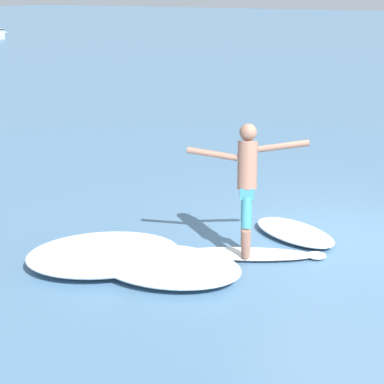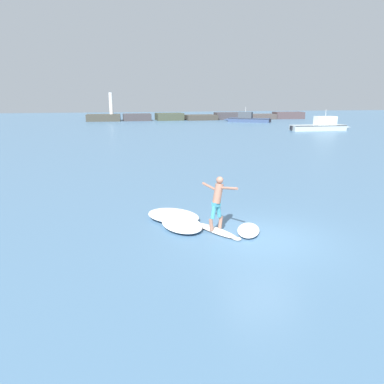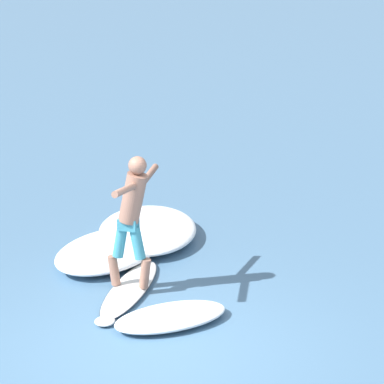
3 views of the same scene
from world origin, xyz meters
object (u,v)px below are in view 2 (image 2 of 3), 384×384
Objects in this scene: surfboard at (217,231)px; small_boat_offshore at (321,126)px; fishing_boat_near_jetty at (247,119)px; surfer at (218,198)px.

surfboard is 42.62m from small_boat_offshore.
fishing_boat_near_jetty is at bearing 102.35° from small_boat_offshore.
fishing_boat_near_jetty is (20.35, 53.14, 0.54)m from surfboard.
surfer is at bearing 59.86° from surfboard.
surfboard is 56.91m from fishing_boat_near_jetty.
small_boat_offshore reaches higher than fishing_boat_near_jetty.
surfboard is 1.16m from surfer.
small_boat_offshore is at bearing 55.19° from surfer.
surfer reaches higher than surfboard.
surfboard is 0.27× the size of fishing_boat_near_jetty.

